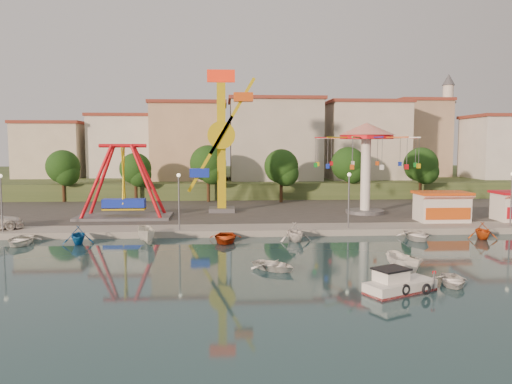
{
  "coord_description": "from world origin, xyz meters",
  "views": [
    {
      "loc": [
        -3.79,
        -33.33,
        8.51
      ],
      "look_at": [
        -0.76,
        14.0,
        4.0
      ],
      "focal_mm": 35.0,
      "sensor_mm": 36.0,
      "label": 1
    }
  ],
  "objects": [
    {
      "name": "ground",
      "position": [
        0.0,
        0.0,
        0.0
      ],
      "size": [
        200.0,
        200.0,
        0.0
      ],
      "primitive_type": "plane",
      "color": "#15333C",
      "rests_on": "ground"
    },
    {
      "name": "quay_deck",
      "position": [
        0.0,
        62.0,
        0.3
      ],
      "size": [
        200.0,
        100.0,
        0.6
      ],
      "primitive_type": "cube",
      "color": "#9E998E",
      "rests_on": "ground"
    },
    {
      "name": "asphalt_pad",
      "position": [
        0.0,
        30.0,
        0.6
      ],
      "size": [
        90.0,
        28.0,
        0.01
      ],
      "primitive_type": "cube",
      "color": "#4C4944",
      "rests_on": "quay_deck"
    },
    {
      "name": "hill_terrace",
      "position": [
        0.0,
        67.0,
        1.5
      ],
      "size": [
        200.0,
        60.0,
        3.0
      ],
      "primitive_type": "cube",
      "color": "#384C26",
      "rests_on": "ground"
    },
    {
      "name": "pirate_ship_ride",
      "position": [
        -14.58,
        20.81,
        4.39
      ],
      "size": [
        10.0,
        5.0,
        8.0
      ],
      "color": "#59595E",
      "rests_on": "quay_deck"
    },
    {
      "name": "kamikaze_tower",
      "position": [
        -3.83,
        25.03,
        8.54
      ],
      "size": [
        5.54,
        3.1,
        16.5
      ],
      "color": "#59595E",
      "rests_on": "quay_deck"
    },
    {
      "name": "wave_swinger",
      "position": [
        12.39,
        22.78,
        8.2
      ],
      "size": [
        11.6,
        11.6,
        10.4
      ],
      "color": "#59595E",
      "rests_on": "quay_deck"
    },
    {
      "name": "booth_left",
      "position": [
        18.66,
        16.49,
        2.16
      ],
      "size": [
        5.4,
        3.78,
        3.08
      ],
      "color": "white",
      "rests_on": "quay_deck"
    },
    {
      "name": "lamp_post_0",
      "position": [
        -24.0,
        13.0,
        3.1
      ],
      "size": [
        0.14,
        0.14,
        5.0
      ],
      "primitive_type": "cylinder",
      "color": "#59595E",
      "rests_on": "quay_deck"
    },
    {
      "name": "lamp_post_1",
      "position": [
        -8.0,
        13.0,
        3.1
      ],
      "size": [
        0.14,
        0.14,
        5.0
      ],
      "primitive_type": "cylinder",
      "color": "#59595E",
      "rests_on": "quay_deck"
    },
    {
      "name": "lamp_post_2",
      "position": [
        8.0,
        13.0,
        3.1
      ],
      "size": [
        0.14,
        0.14,
        5.0
      ],
      "primitive_type": "cylinder",
      "color": "#59595E",
      "rests_on": "quay_deck"
    },
    {
      "name": "lamp_post_3",
      "position": [
        24.0,
        13.0,
        3.1
      ],
      "size": [
        0.14,
        0.14,
        5.0
      ],
      "primitive_type": "cylinder",
      "color": "#59595E",
      "rests_on": "quay_deck"
    },
    {
      "name": "tree_0",
      "position": [
        -26.0,
        36.98,
        5.47
      ],
      "size": [
        4.6,
        4.6,
        7.19
      ],
      "color": "#382314",
      "rests_on": "quay_deck"
    },
    {
      "name": "tree_1",
      "position": [
        -16.0,
        36.24,
        5.2
      ],
      "size": [
        4.35,
        4.35,
        6.8
      ],
      "color": "#382314",
      "rests_on": "quay_deck"
    },
    {
      "name": "tree_2",
      "position": [
        -6.0,
        35.81,
        5.92
      ],
      "size": [
        5.02,
        5.02,
        7.85
      ],
      "color": "#382314",
      "rests_on": "quay_deck"
    },
    {
      "name": "tree_3",
      "position": [
        4.0,
        34.36,
        5.55
      ],
      "size": [
        4.68,
        4.68,
        7.32
      ],
      "color": "#382314",
      "rests_on": "quay_deck"
    },
    {
      "name": "tree_4",
      "position": [
        14.0,
        37.35,
        5.75
      ],
      "size": [
        4.86,
        4.86,
        7.6
      ],
      "color": "#382314",
      "rests_on": "quay_deck"
    },
    {
      "name": "tree_5",
      "position": [
        24.0,
        35.54,
        5.71
      ],
      "size": [
        4.83,
        4.83,
        7.54
      ],
      "color": "#382314",
      "rests_on": "quay_deck"
    },
    {
      "name": "building_0",
      "position": [
        -33.37,
        46.06,
        8.93
      ],
      "size": [
        9.26,
        9.53,
        11.87
      ],
      "primitive_type": "cube",
      "color": "beige",
      "rests_on": "hill_terrace"
    },
    {
      "name": "building_1",
      "position": [
        -21.33,
        51.38,
        7.32
      ],
      "size": [
        12.33,
        9.01,
        8.63
      ],
      "primitive_type": "cube",
      "color": "silver",
      "rests_on": "hill_terrace"
    },
    {
      "name": "building_2",
      "position": [
        -8.19,
        51.96,
        8.62
      ],
      "size": [
        11.95,
        9.28,
        11.23
      ],
      "primitive_type": "cube",
      "color": "tan",
      "rests_on": "hill_terrace"
    },
    {
      "name": "building_3",
      "position": [
        5.6,
        48.8,
        7.6
      ],
      "size": [
        12.59,
        10.5,
        9.2
      ],
      "primitive_type": "cube",
      "color": "beige",
      "rests_on": "hill_terrace"
    },
    {
      "name": "building_4",
      "position": [
        19.07,
        52.2,
        7.62
      ],
      "size": [
        10.75,
        9.23,
        9.24
      ],
      "primitive_type": "cube",
      "color": "beige",
      "rests_on": "hill_terrace"
    },
    {
      "name": "building_5",
      "position": [
        32.37,
        50.33,
        8.61
      ],
      "size": [
        12.77,
        10.96,
        11.21
      ],
      "primitive_type": "cube",
      "color": "tan",
      "rests_on": "hill_terrace"
    },
    {
      "name": "building_6",
      "position": [
        44.15,
        48.77,
        9.18
      ],
      "size": [
        8.23,
        8.98,
        12.36
      ],
      "primitive_type": "cube",
      "color": "silver",
      "rests_on": "hill_terrace"
    },
    {
      "name": "minaret",
      "position": [
        36.0,
        54.0,
        12.55
      ],
      "size": [
        2.8,
        2.8,
        18.0
      ],
      "color": "silver",
      "rests_on": "hill_terrace"
    },
    {
      "name": "cabin_motorboat",
      "position": [
        6.23,
        -5.71,
        0.41
      ],
      "size": [
        4.64,
        3.4,
        1.53
      ],
      "rotation": [
        0.0,
        0.0,
        0.46
      ],
      "color": "white",
      "rests_on": "ground"
    },
    {
      "name": "rowboat_a",
      "position": [
        -0.43,
        -0.21,
        0.34
      ],
      "size": [
        3.99,
        3.96,
        0.68
      ],
      "primitive_type": "imported",
      "rotation": [
        0.0,
        0.0,
        0.8
      ],
      "color": "white",
      "rests_on": "ground"
    },
    {
      "name": "rowboat_b",
      "position": [
        10.0,
        -4.56,
        0.31
      ],
      "size": [
        2.88,
        3.47,
        0.62
      ],
      "primitive_type": "imported",
      "rotation": [
        0.0,
        0.0,
        -0.27
      ],
      "color": "white",
      "rests_on": "ground"
    },
    {
      "name": "skiff",
      "position": [
        7.92,
        -2.0,
        0.72
      ],
      "size": [
        1.95,
        3.89,
        1.44
      ],
      "primitive_type": "imported",
      "rotation": [
        0.0,
        0.0,
        0.15
      ],
      "color": "white",
      "rests_on": "ground"
    },
    {
      "name": "moored_boat_0",
      "position": [
        -21.21,
        9.8,
        0.41
      ],
      "size": [
        3.06,
        4.12,
        0.82
      ],
      "primitive_type": "imported",
      "rotation": [
        0.0,
        0.0,
        0.06
      ],
      "color": "white",
      "rests_on": "ground"
    },
    {
      "name": "moored_boat_1",
      "position": [
        -16.35,
        9.8,
        0.79
      ],
      "size": [
        3.23,
        3.53,
        1.58
      ],
      "primitive_type": "imported",
      "rotation": [
        0.0,
        0.0,
        0.24
      ],
      "color": "#135BA6",
      "rests_on": "ground"
    },
    {
      "name": "moored_boat_2",
      "position": [
        -10.55,
        9.8,
        0.73
      ],
      "size": [
        2.25,
        4.02,
        1.46
      ],
      "primitive_type": "imported",
      "rotation": [
        0.0,
        0.0,
        0.23
      ],
      "color": "silver",
      "rests_on": "ground"
    },
    {
      "name": "moored_boat_3",
      "position": [
        -3.75,
        9.8,
        0.42
      ],
      "size": [
        3.08,
        4.19,
        0.84
      ],
      "primitive_type": "imported",
      "rotation": [
        0.0,
        0.0,
        -0.05
      ],
      "color": "#B8350E",
      "rests_on": "ground"
    },
    {
      "name": "moored_boat_4",
      "position": [
        2.41,
        9.8,
        0.84
      ],
      "size": [
        3.41,
        3.74,
        1.69
      ],
      "primitive_type": "imported",
      "rotation": [
        0.0,
        0.0,
        0.23
      ],
      "color": "silver",
      "rests_on": "ground"
    },
    {
      "name": "moored_boat_6",
      "position": [
        13.44,
        9.8,
        0.42
      ],
      "size": [
        3.01,
        4.12,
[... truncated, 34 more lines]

